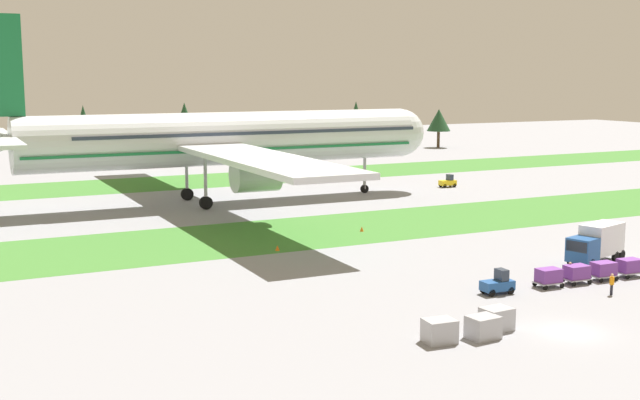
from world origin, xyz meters
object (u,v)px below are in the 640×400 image
object	(u,v)px
cargo_dolly_second	(577,273)
ground_crew_marshaller	(612,283)
baggage_tug	(498,284)
uld_container_1	(483,327)
airliner	(213,139)
uld_container_2	(497,319)
ground_crew_loader	(570,271)
cargo_dolly_third	(603,269)
taxiway_marker_1	(277,248)
taxiway_marker_0	(362,229)
cargo_dolly_lead	(549,276)
uld_container_0	(439,331)
cargo_dolly_fourth	(629,266)
pushback_tractor	(448,182)
catering_truck	(597,242)

from	to	relation	value
cargo_dolly_second	ground_crew_marshaller	xyz separation A→B (m)	(-0.10, -3.98, 0.03)
baggage_tug	uld_container_1	world-z (taller)	baggage_tug
airliner	ground_crew_marshaller	distance (m)	60.41
uld_container_2	ground_crew_loader	bearing A→B (deg)	29.34
ground_crew_marshaller	airliner	bearing A→B (deg)	67.53
airliner	cargo_dolly_third	xyz separation A→B (m)	(15.99, -54.61, -7.84)
taxiway_marker_1	taxiway_marker_0	bearing A→B (deg)	22.30
airliner	cargo_dolly_lead	xyz separation A→B (m)	(10.20, -54.38, -7.84)
cargo_dolly_second	ground_crew_loader	world-z (taller)	ground_crew_loader
cargo_dolly_lead	uld_container_0	bearing A→B (deg)	118.05
cargo_dolly_fourth	taxiway_marker_0	bearing A→B (deg)	22.95
ground_crew_loader	pushback_tractor	bearing A→B (deg)	50.46
ground_crew_loader	taxiway_marker_1	bearing A→B (deg)	113.05
baggage_tug	taxiway_marker_1	bearing A→B (deg)	24.78
ground_crew_loader	uld_container_2	world-z (taller)	ground_crew_loader
ground_crew_loader	uld_container_0	size ratio (longest dim) A/B	0.87
taxiway_marker_1	ground_crew_loader	bearing A→B (deg)	-52.59
baggage_tug	cargo_dolly_second	size ratio (longest dim) A/B	1.17
airliner	uld_container_0	xyz separation A→B (m)	(-5.89, -62.15, -7.99)
cargo_dolly_lead	uld_container_0	size ratio (longest dim) A/B	1.13
cargo_dolly_third	pushback_tractor	xyz separation A→B (m)	(22.03, 54.12, -0.10)
cargo_dolly_second	pushback_tractor	size ratio (longest dim) A/B	0.86
cargo_dolly_fourth	cargo_dolly_lead	bearing A→B (deg)	90.00
taxiway_marker_1	cargo_dolly_lead	bearing A→B (deg)	-57.77
airliner	uld_container_0	world-z (taller)	airliner
cargo_dolly_second	taxiway_marker_1	distance (m)	28.73
ground_crew_loader	uld_container_1	distance (m)	17.98
uld_container_1	taxiway_marker_1	world-z (taller)	uld_container_1
pushback_tractor	taxiway_marker_0	distance (m)	39.53
uld_container_2	pushback_tractor	bearing A→B (deg)	57.55
airliner	cargo_dolly_fourth	distance (m)	58.43
uld_container_0	taxiway_marker_1	bearing A→B (deg)	86.83
taxiway_marker_0	uld_container_2	bearing A→B (deg)	-104.49
baggage_tug	cargo_dolly_third	xyz separation A→B (m)	(10.82, -0.43, 0.10)
ground_crew_marshaller	uld_container_1	bearing A→B (deg)	159.94
uld_container_2	taxiway_marker_1	world-z (taller)	uld_container_2
uld_container_0	taxiway_marker_0	xyz separation A→B (m)	(14.12, 35.68, -0.50)
baggage_tug	taxiway_marker_1	xyz separation A→B (m)	(-9.37, 22.62, -0.55)
cargo_dolly_lead	pushback_tractor	distance (m)	60.65
cargo_dolly_third	airliner	bearing A→B (deg)	18.61
cargo_dolly_lead	cargo_dolly_third	xyz separation A→B (m)	(5.80, -0.23, 0.00)
baggage_tug	pushback_tractor	bearing A→B (deg)	-29.17
cargo_dolly_lead	ground_crew_loader	world-z (taller)	ground_crew_loader
cargo_dolly_third	cargo_dolly_second	bearing A→B (deg)	90.00
cargo_dolly_third	taxiway_marker_1	world-z (taller)	cargo_dolly_third
ground_crew_marshaller	cargo_dolly_second	bearing A→B (deg)	53.52
cargo_dolly_third	catering_truck	bearing A→B (deg)	-37.21
taxiway_marker_1	uld_container_0	bearing A→B (deg)	-93.17
cargo_dolly_second	ground_crew_marshaller	world-z (taller)	ground_crew_marshaller
taxiway_marker_0	uld_container_0	bearing A→B (deg)	-111.58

